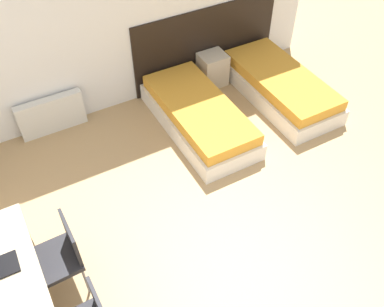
% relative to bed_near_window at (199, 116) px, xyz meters
% --- Properties ---
extents(wall_back, '(5.90, 0.05, 2.70)m').
position_rel_bed_near_window_xyz_m(wall_back, '(-0.59, 1.02, 1.15)').
color(wall_back, white).
rests_on(wall_back, ground_plane).
extents(headboard_panel, '(2.33, 0.03, 1.14)m').
position_rel_bed_near_window_xyz_m(headboard_panel, '(0.68, 0.99, 0.37)').
color(headboard_panel, black).
rests_on(headboard_panel, ground_plane).
extents(bed_near_window, '(0.87, 1.91, 0.41)m').
position_rel_bed_near_window_xyz_m(bed_near_window, '(0.00, 0.00, 0.00)').
color(bed_near_window, silver).
rests_on(bed_near_window, ground_plane).
extents(bed_near_door, '(0.87, 1.91, 0.41)m').
position_rel_bed_near_window_xyz_m(bed_near_door, '(1.36, 0.00, 0.00)').
color(bed_near_door, silver).
rests_on(bed_near_door, ground_plane).
extents(nightstand, '(0.39, 0.35, 0.50)m').
position_rel_bed_near_window_xyz_m(nightstand, '(0.68, 0.78, 0.05)').
color(nightstand, beige).
rests_on(nightstand, ground_plane).
extents(radiator, '(0.88, 0.12, 0.52)m').
position_rel_bed_near_window_xyz_m(radiator, '(-1.74, 0.90, 0.06)').
color(radiator, silver).
rests_on(radiator, ground_plane).
extents(chair_near_laptop, '(0.46, 0.46, 0.87)m').
position_rel_bed_near_window_xyz_m(chair_near_laptop, '(-2.26, -1.38, 0.31)').
color(chair_near_laptop, '#232328').
rests_on(chair_near_laptop, ground_plane).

